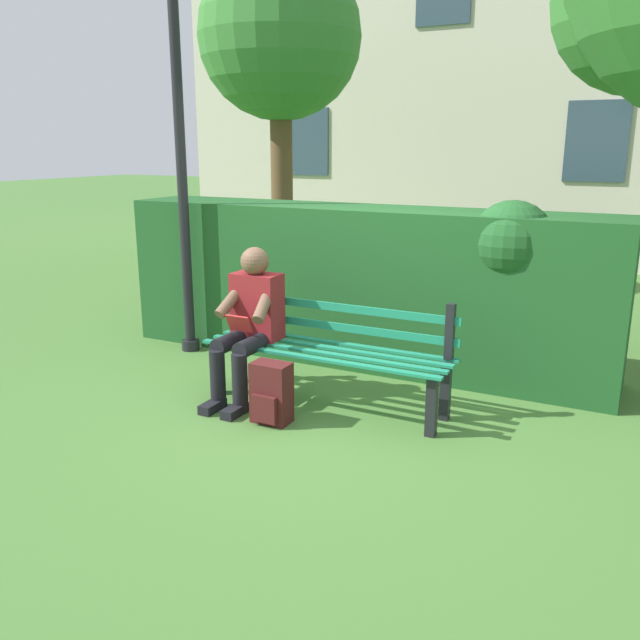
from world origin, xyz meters
The scene contains 8 objects.
ground centered at (0.00, 0.00, 0.00)m, with size 60.00×60.00×0.00m, color #477533.
park_bench centered at (0.00, -0.06, 0.43)m, with size 1.93×0.48×0.86m.
person_seated centered at (0.61, 0.10, 0.63)m, with size 0.44×0.73×1.18m.
hedge_backdrop centered at (0.23, -1.17, 0.75)m, with size 4.54×0.81×1.53m.
building_facade centered at (1.38, -8.31, 3.54)m, with size 9.99×2.81×7.09m.
backpack centered at (0.21, 0.45, 0.22)m, with size 0.28×0.24×0.45m.
tree_far centered at (2.56, -3.65, 3.21)m, with size 2.20×2.10×4.33m.
lamp_post centered at (1.82, -0.68, 2.42)m, with size 0.28×0.28×3.79m.
Camera 1 is at (-2.12, 4.25, 1.94)m, focal length 37.21 mm.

